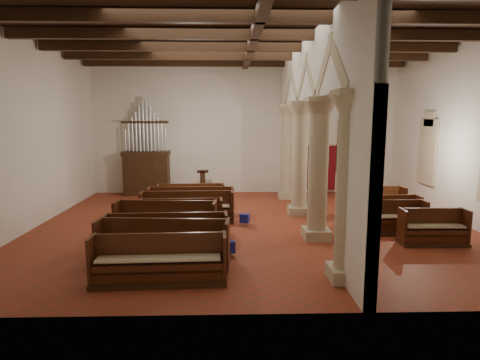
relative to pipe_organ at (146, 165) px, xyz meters
name	(u,v)px	position (x,y,z in m)	size (l,w,h in m)	color
floor	(252,226)	(4.50, -5.50, -1.37)	(14.00, 14.00, 0.00)	maroon
ceiling	(253,35)	(4.50, -5.50, 4.63)	(14.00, 14.00, 0.00)	#301F10
wall_back	(245,129)	(4.50, 0.50, 1.63)	(14.00, 0.02, 6.00)	white
wall_front	(273,148)	(4.50, -11.50, 1.63)	(14.00, 0.02, 6.00)	white
wall_left	(28,134)	(-2.50, -5.50, 1.63)	(0.02, 12.00, 6.00)	white
wall_right	(469,133)	(11.50, -5.50, 1.63)	(0.02, 12.00, 6.00)	white
ceiling_beams	(253,41)	(4.50, -5.50, 4.45)	(13.80, 11.80, 0.30)	#382412
arcade	(309,116)	(6.30, -5.50, 2.19)	(0.90, 11.90, 6.00)	tan
window_right_b	(429,152)	(11.48, -3.00, 0.83)	(0.03, 1.00, 2.20)	#306E54
window_back	(351,146)	(9.50, 0.48, 0.83)	(1.00, 0.03, 2.20)	#306E54
pipe_organ	(146,165)	(0.00, 0.00, 0.00)	(2.10, 0.85, 4.40)	#382412
lectern	(203,185)	(2.57, -0.45, -0.86)	(0.54, 0.56, 1.24)	#371A11
dossal_curtain	(319,168)	(8.00, 0.42, -0.21)	(1.80, 0.07, 2.17)	maroon
processional_banner	(322,179)	(7.93, -0.70, -0.59)	(0.52, 0.67, 2.28)	#382412
hymnal_box_a	(210,262)	(3.32, -9.57, -1.10)	(0.34, 0.28, 0.34)	navy
hymnal_box_b	(228,247)	(3.74, -8.43, -1.12)	(0.30, 0.24, 0.30)	navy
hymnal_box_c	(245,218)	(4.27, -5.47, -1.13)	(0.28, 0.23, 0.28)	#153C95
tube_heater_a	(201,275)	(3.15, -10.04, -1.21)	(0.11, 0.11, 1.13)	white
tube_heater_b	(209,249)	(3.22, -8.29, -1.21)	(0.09, 0.09, 0.91)	white
nave_pew_0	(159,267)	(2.27, -10.06, -1.02)	(2.88, 0.81, 1.06)	#382412
nave_pew_1	(163,252)	(2.21, -9.17, -0.99)	(3.14, 0.97, 1.15)	#382412
nave_pew_2	(167,241)	(2.13, -8.16, -1.03)	(3.19, 0.82, 1.05)	#382412
nave_pew_3	(166,228)	(1.94, -7.02, -0.99)	(2.94, 0.95, 1.14)	#382412
nave_pew_4	(181,221)	(2.26, -6.12, -1.03)	(2.60, 0.73, 1.02)	#382412
nave_pew_5	(187,212)	(2.35, -5.06, -1.02)	(3.12, 0.82, 1.06)	#382412
nave_pew_6	(191,207)	(2.39, -4.14, -1.03)	(3.06, 0.72, 1.04)	#382412
nave_pew_7	(191,201)	(2.29, -3.02, -1.05)	(2.61, 0.80, 0.97)	#382412
aisle_pew_0	(433,233)	(9.43, -7.62, -1.03)	(1.83, 0.72, 1.00)	#382412
aisle_pew_1	(394,222)	(8.79, -6.52, -1.03)	(1.86, 0.68, 1.02)	#382412
aisle_pew_2	(392,216)	(9.03, -5.75, -1.03)	(1.78, 0.73, 1.02)	#382412
aisle_pew_3	(375,208)	(8.86, -4.72, -0.99)	(1.95, 0.76, 1.13)	#382412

